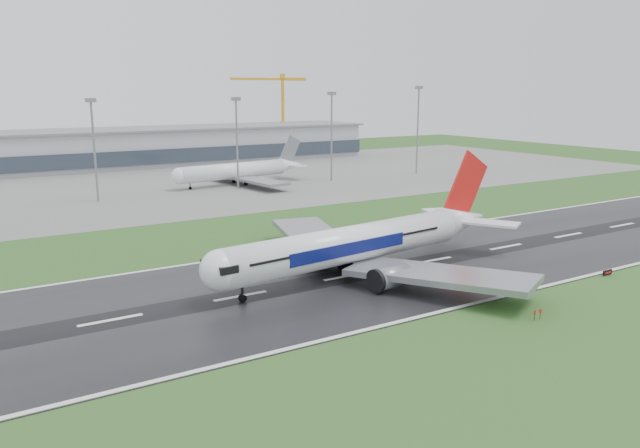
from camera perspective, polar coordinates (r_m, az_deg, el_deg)
ground at (r=108.43m, az=2.38°, el=-4.89°), size 520.00×520.00×0.00m
runway at (r=108.42m, az=2.38°, el=-4.86°), size 400.00×45.00×0.10m
apron at (r=220.99m, az=-16.07°, el=3.45°), size 400.00×130.00×0.08m
terminal at (r=278.06m, az=-19.56°, el=6.48°), size 240.00×36.00×15.00m
main_airliner at (r=109.00m, az=4.35°, el=0.43°), size 71.75×69.05×19.15m
parked_airliner at (r=215.24m, az=-7.54°, el=5.66°), size 58.24×55.14×15.33m
tower_crane at (r=324.68m, az=-3.43°, el=10.12°), size 40.57×6.70×40.38m
runway_sign at (r=120.00m, az=24.89°, el=-4.09°), size 2.31×0.64×1.04m
floodmast_2 at (r=190.55m, az=-20.00°, el=6.17°), size 0.64×0.64×28.47m
floodmast_3 at (r=204.22m, az=-7.62°, el=7.15°), size 0.64×0.64×28.50m
floodmast_4 at (r=221.42m, az=1.07°, el=7.85°), size 0.64×0.64×30.12m
floodmast_5 at (r=244.88m, az=8.95°, el=8.37°), size 0.64×0.64×32.23m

